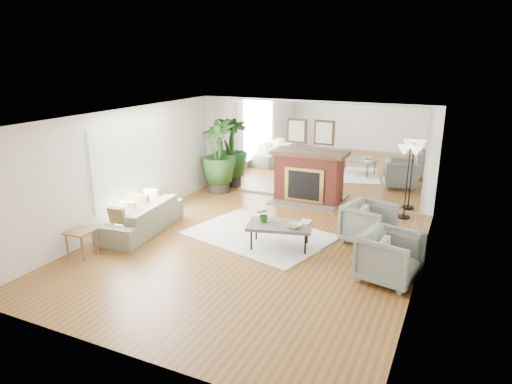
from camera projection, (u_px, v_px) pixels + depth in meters
The scene contains 18 objects.
ground at pixel (250, 250), 8.67m from camera, with size 7.00×7.00×0.00m, color brown.
wall_left at pixel (121, 170), 9.52m from camera, with size 0.02×7.00×2.50m, color silver.
wall_right at pixel (422, 209), 7.09m from camera, with size 0.02×7.00×2.50m, color silver.
wall_back at pixel (310, 151), 11.33m from camera, with size 6.00×0.02×2.50m, color silver.
mirror_panel at pixel (310, 152), 11.32m from camera, with size 5.40×0.04×2.40m, color silver.
window_panel at pixel (134, 161), 9.82m from camera, with size 0.04×2.40×1.50m, color #B2E09E.
fireplace at pixel (307, 176), 11.30m from camera, with size 1.85×0.83×2.05m.
area_rug at pixel (259, 235), 9.34m from camera, with size 2.76×1.97×0.03m, color silver.
coffee_table at pixel (280, 226), 8.62m from camera, with size 1.35×0.99×0.48m.
sofa at pixel (142, 217), 9.48m from camera, with size 2.15×0.84×0.63m, color gray.
armchair_back at pixel (368, 223), 8.90m from camera, with size 0.85×0.88×0.80m, color gray.
armchair_front at pixel (390, 257), 7.36m from camera, with size 0.88×0.91×0.83m, color gray.
side_table at pixel (81, 235), 8.26m from camera, with size 0.48×0.48×0.51m.
potted_ficus at pixel (218, 154), 12.03m from camera, with size 1.15×1.15×1.95m.
floor_lamp at pixel (410, 157), 9.95m from camera, with size 0.54×0.30×1.66m.
tabletop_plant at pixel (264, 215), 8.68m from camera, with size 0.26×0.23×0.29m, color #2E561F.
fruit_bowl at pixel (294, 226), 8.42m from camera, with size 0.27×0.27×0.07m, color brown.
book at pixel (301, 221), 8.74m from camera, with size 0.20×0.27×0.02m, color brown.
Camera 1 is at (3.49, -7.18, 3.55)m, focal length 32.00 mm.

